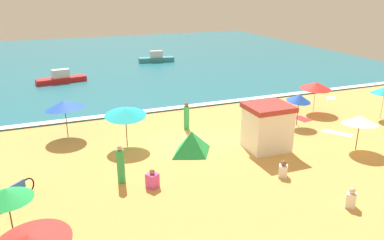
{
  "coord_description": "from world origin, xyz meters",
  "views": [
    {
      "loc": [
        -7.01,
        -18.45,
        8.4
      ],
      "look_at": [
        0.87,
        1.49,
        0.8
      ],
      "focal_mm": 35.25,
      "sensor_mm": 36.0,
      "label": 1
    }
  ],
  "objects": [
    {
      "name": "beach_umbrella_5",
      "position": [
        10.41,
        2.11,
        1.91
      ],
      "size": [
        2.28,
        2.3,
        2.2
      ],
      "color": "silver",
      "rests_on": "ground_plane"
    },
    {
      "name": "beach_towel_1",
      "position": [
        9.02,
        -1.9,
        0.01
      ],
      "size": [
        1.55,
        1.82,
        0.01
      ],
      "color": "white",
      "rests_on": "ground_plane"
    },
    {
      "name": "beachgoer_0",
      "position": [
        3.77,
        -8.55,
        0.38
      ],
      "size": [
        0.53,
        0.53,
        0.87
      ],
      "color": "white",
      "rests_on": "ground_plane"
    },
    {
      "name": "beachgoer_6",
      "position": [
        0.75,
        2.1,
        0.83
      ],
      "size": [
        0.42,
        0.42,
        1.75
      ],
      "color": "green",
      "rests_on": "ground_plane"
    },
    {
      "name": "beach_towel_3",
      "position": [
        8.69,
        1.06,
        0.01
      ],
      "size": [
        1.0,
        1.28,
        0.01
      ],
      "color": "red",
      "rests_on": "ground_plane"
    },
    {
      "name": "beach_umbrella_2",
      "position": [
        -3.25,
        0.94,
        1.98
      ],
      "size": [
        2.57,
        2.6,
        2.31
      ],
      "color": "#4C3823",
      "rests_on": "ground_plane"
    },
    {
      "name": "beach_towel_2",
      "position": [
        13.97,
        4.37,
        0.01
      ],
      "size": [
        1.23,
        1.23,
        0.01
      ],
      "color": "white",
      "rests_on": "ground_plane"
    },
    {
      "name": "beach_umbrella_8",
      "position": [
        7.6,
        0.21,
        1.82
      ],
      "size": [
        1.84,
        1.87,
        2.13
      ],
      "color": "#4C3823",
      "rests_on": "ground_plane"
    },
    {
      "name": "beachgoer_4",
      "position": [
        2.73,
        -5.36,
        0.36
      ],
      "size": [
        0.55,
        0.55,
        0.82
      ],
      "color": "white",
      "rests_on": "ground_plane"
    },
    {
      "name": "beach_umbrella_9",
      "position": [
        -8.73,
        -5.95,
        1.88
      ],
      "size": [
        1.98,
        1.97,
        2.09
      ],
      "color": "#4C3823",
      "rests_on": "ground_plane"
    },
    {
      "name": "lifeguard_cabana",
      "position": [
        3.75,
        -2.26,
        1.28
      ],
      "size": [
        2.34,
        2.07,
        2.52
      ],
      "color": "white",
      "rests_on": "ground_plane"
    },
    {
      "name": "beach_umbrella_4",
      "position": [
        8.27,
        -4.18,
        1.71
      ],
      "size": [
        2.57,
        2.58,
        2.02
      ],
      "color": "#4C3823",
      "rests_on": "ground_plane"
    },
    {
      "name": "beachgoer_5",
      "position": [
        -3.21,
        -4.07,
        0.37
      ],
      "size": [
        0.62,
        0.62,
        0.88
      ],
      "color": "#D84CA5",
      "rests_on": "ground_plane"
    },
    {
      "name": "wave_breaker_foam",
      "position": [
        0.0,
        6.3,
        0.1
      ],
      "size": [
        57.0,
        0.7,
        0.01
      ],
      "primitive_type": "cube",
      "color": "white",
      "rests_on": "ocean_water"
    },
    {
      "name": "beach_tent",
      "position": [
        -0.26,
        -1.31,
        0.62
      ],
      "size": [
        2.38,
        2.17,
        1.24
      ],
      "color": "green",
      "rests_on": "ground_plane"
    },
    {
      "name": "beachgoer_2",
      "position": [
        -4.39,
        -3.13,
        0.86
      ],
      "size": [
        0.44,
        0.44,
        1.82
      ],
      "color": "green",
      "rests_on": "ground_plane"
    },
    {
      "name": "ground_plane",
      "position": [
        0.0,
        0.0,
        0.0
      ],
      "size": [
        60.0,
        60.0,
        0.0
      ],
      "primitive_type": "plane",
      "color": "#E0A856"
    },
    {
      "name": "small_boat_0",
      "position": [
        -5.74,
        17.39,
        0.48
      ],
      "size": [
        4.51,
        1.79,
        1.21
      ],
      "color": "red",
      "rests_on": "ocean_water"
    },
    {
      "name": "beach_umbrella_7",
      "position": [
        -7.99,
        -8.81,
        1.88
      ],
      "size": [
        2.9,
        2.88,
        2.14
      ],
      "color": "silver",
      "rests_on": "ground_plane"
    },
    {
      "name": "beach_umbrella_1",
      "position": [
        -6.23,
        3.55,
        2.0
      ],
      "size": [
        3.21,
        3.21,
        2.35
      ],
      "color": "#4C3823",
      "rests_on": "ground_plane"
    },
    {
      "name": "small_boat_1",
      "position": [
        5.24,
        23.87,
        0.51
      ],
      "size": [
        4.18,
        1.54,
        1.28
      ],
      "color": "teal",
      "rests_on": "ocean_water"
    },
    {
      "name": "ocean_water",
      "position": [
        0.0,
        28.0,
        0.05
      ],
      "size": [
        60.0,
        44.0,
        0.1
      ],
      "primitive_type": "cube",
      "color": "teal",
      "rests_on": "ground_plane"
    },
    {
      "name": "parked_bicycle",
      "position": [
        -8.72,
        -2.96,
        0.38
      ],
      "size": [
        1.35,
        1.31,
        0.76
      ],
      "color": "black",
      "rests_on": "ground_plane"
    }
  ]
}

